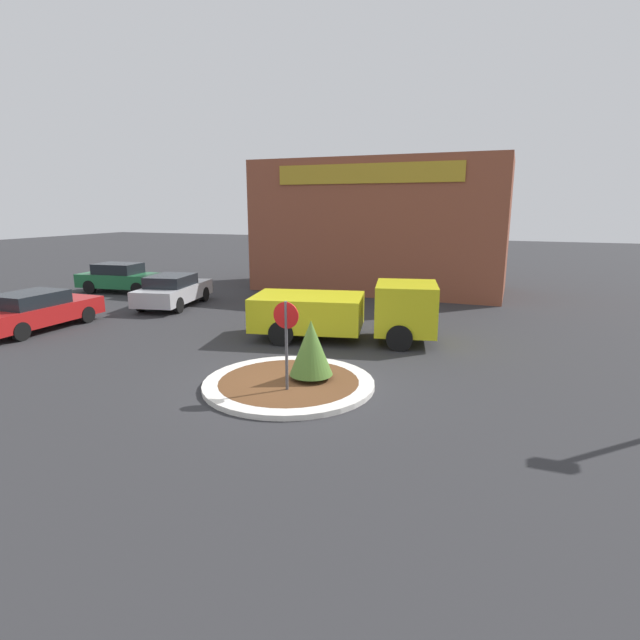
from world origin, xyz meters
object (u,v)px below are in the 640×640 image
(utility_truck, at_px, (348,311))
(parked_sedan_silver, at_px, (173,290))
(stop_sign, at_px, (286,332))
(parked_sedan_green, at_px, (122,278))
(parked_sedan_red, at_px, (36,310))

(utility_truck, bearing_deg, parked_sedan_silver, 151.82)
(stop_sign, height_order, utility_truck, stop_sign)
(stop_sign, relative_size, parked_sedan_silver, 0.48)
(stop_sign, xyz_separation_m, parked_sedan_green, (-14.11, 10.10, -0.78))
(stop_sign, bearing_deg, parked_sedan_green, 144.40)
(parked_sedan_red, height_order, parked_sedan_green, parked_sedan_green)
(parked_sedan_green, bearing_deg, stop_sign, -42.59)
(parked_sedan_silver, xyz_separation_m, parked_sedan_green, (-4.88, 2.17, 0.03))
(parked_sedan_red, relative_size, parked_sedan_green, 0.98)
(parked_sedan_green, bearing_deg, parked_sedan_red, -75.52)
(parked_sedan_silver, height_order, parked_sedan_red, parked_sedan_silver)
(utility_truck, distance_m, parked_sedan_silver, 9.40)
(parked_sedan_silver, bearing_deg, parked_sedan_red, 149.35)
(utility_truck, bearing_deg, parked_sedan_red, -177.95)
(utility_truck, relative_size, parked_sedan_green, 1.36)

